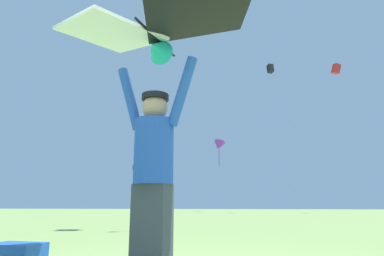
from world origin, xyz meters
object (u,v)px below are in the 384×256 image
at_px(held_stunt_kite, 152,29).
at_px(distant_kite_purple_high_left, 219,146).
at_px(kite_flyer_person, 153,170).
at_px(distant_kite_red_overhead_distant, 336,69).
at_px(marker_flag, 138,172).
at_px(distant_kite_black_low_right, 270,69).

xyz_separation_m(held_stunt_kite, distant_kite_purple_high_left, (-2.68, 33.85, 4.96)).
bearing_deg(kite_flyer_person, distant_kite_purple_high_left, 94.58).
bearing_deg(distant_kite_red_overhead_distant, marker_flag, -115.50).
height_order(distant_kite_black_low_right, marker_flag, distant_kite_black_low_right).
xyz_separation_m(distant_kite_red_overhead_distant, distant_kite_black_low_right, (-6.51, -2.11, -0.37)).
bearing_deg(held_stunt_kite, distant_kite_red_overhead_distant, 72.45).
distance_m(kite_flyer_person, distant_kite_purple_high_left, 34.45).
xyz_separation_m(kite_flyer_person, distant_kite_red_overhead_distant, (9.50, 30.01, 12.96)).
height_order(kite_flyer_person, distant_kite_purple_high_left, distant_kite_purple_high_left).
height_order(distant_kite_black_low_right, distant_kite_purple_high_left, distant_kite_black_low_right).
distance_m(distant_kite_purple_high_left, marker_flag, 28.70).
xyz_separation_m(held_stunt_kite, distant_kite_black_low_right, (3.00, 27.98, 11.30)).
relative_size(held_stunt_kite, distant_kite_red_overhead_distant, 1.79).
height_order(distant_kite_red_overhead_distant, marker_flag, distant_kite_red_overhead_distant).
bearing_deg(distant_kite_red_overhead_distant, distant_kite_black_low_right, -162.01).
bearing_deg(marker_flag, held_stunt_kite, -69.82).
distance_m(kite_flyer_person, held_stunt_kite, 1.28).
distance_m(kite_flyer_person, distant_kite_red_overhead_distant, 34.04).
distance_m(distant_kite_black_low_right, distant_kite_purple_high_left, 10.35).
relative_size(distant_kite_red_overhead_distant, distant_kite_black_low_right, 1.31).
distance_m(held_stunt_kite, distant_kite_red_overhead_distant, 33.65).
bearing_deg(kite_flyer_person, distant_kite_red_overhead_distant, 72.43).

